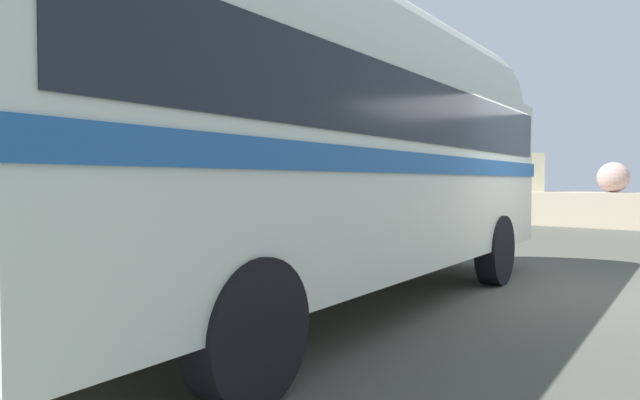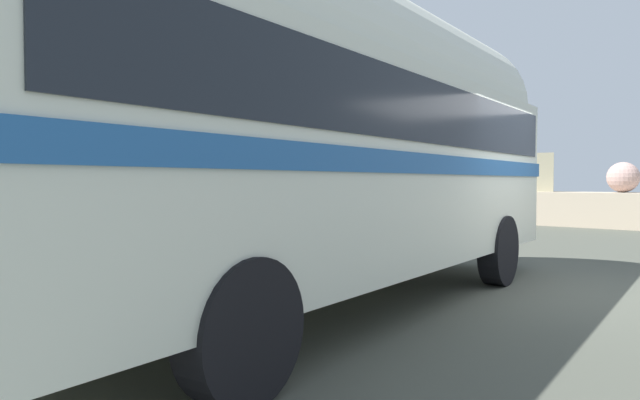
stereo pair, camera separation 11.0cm
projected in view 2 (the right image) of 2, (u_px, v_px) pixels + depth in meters
The scene contains 3 objects.
ground at pixel (561, 293), 7.46m from camera, with size 32.00×26.00×0.02m.
vintage_coach at pixel (327, 127), 6.40m from camera, with size 3.50×8.82×3.70m.
second_coach at pixel (102, 141), 8.62m from camera, with size 3.39×8.80×3.70m.
Camera 2 is at (2.65, -7.60, 1.46)m, focal length 32.43 mm.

